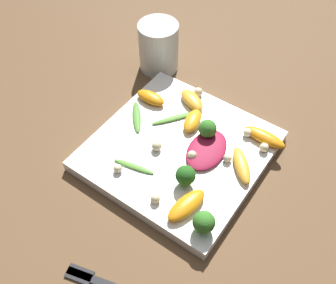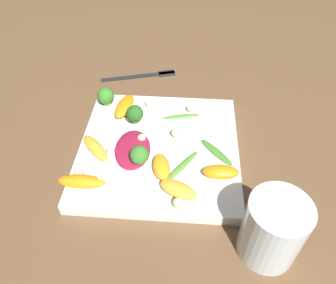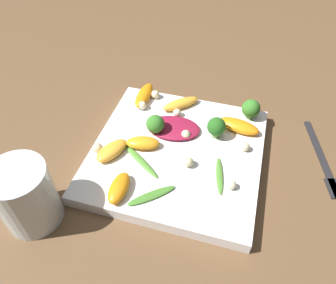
% 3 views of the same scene
% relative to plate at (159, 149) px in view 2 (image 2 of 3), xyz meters
% --- Properties ---
extents(ground_plane, '(2.40, 2.40, 0.00)m').
position_rel_plate_xyz_m(ground_plane, '(0.00, 0.00, -0.01)').
color(ground_plane, brown).
extents(plate, '(0.28, 0.28, 0.02)m').
position_rel_plate_xyz_m(plate, '(0.00, 0.00, 0.00)').
color(plate, white).
rests_on(plate, ground_plane).
extents(drinking_glass, '(0.08, 0.08, 0.10)m').
position_rel_plate_xyz_m(drinking_glass, '(0.17, 0.17, 0.04)').
color(drinking_glass, silver).
rests_on(drinking_glass, ground_plane).
extents(fork, '(0.06, 0.17, 0.01)m').
position_rel_plate_xyz_m(fork, '(-0.25, -0.05, -0.01)').
color(fork, '#262628').
rests_on(fork, ground_plane).
extents(radicchio_leaf_0, '(0.10, 0.07, 0.01)m').
position_rel_plate_xyz_m(radicchio_leaf_0, '(0.02, -0.04, 0.02)').
color(radicchio_leaf_0, maroon).
rests_on(radicchio_leaf_0, plate).
extents(orange_segment_0, '(0.03, 0.08, 0.02)m').
position_rel_plate_xyz_m(orange_segment_0, '(0.10, -0.11, 0.02)').
color(orange_segment_0, orange).
rests_on(orange_segment_0, plate).
extents(orange_segment_1, '(0.03, 0.06, 0.02)m').
position_rel_plate_xyz_m(orange_segment_1, '(0.06, 0.11, 0.02)').
color(orange_segment_1, orange).
rests_on(orange_segment_1, plate).
extents(orange_segment_2, '(0.05, 0.07, 0.02)m').
position_rel_plate_xyz_m(orange_segment_2, '(0.10, 0.04, 0.02)').
color(orange_segment_2, '#FCAD33').
rests_on(orange_segment_2, plate).
extents(orange_segment_3, '(0.06, 0.04, 0.02)m').
position_rel_plate_xyz_m(orange_segment_3, '(0.06, 0.01, 0.02)').
color(orange_segment_3, orange).
rests_on(orange_segment_3, plate).
extents(orange_segment_4, '(0.08, 0.04, 0.02)m').
position_rel_plate_xyz_m(orange_segment_4, '(-0.09, -0.08, 0.02)').
color(orange_segment_4, orange).
rests_on(orange_segment_4, plate).
extents(orange_segment_5, '(0.07, 0.07, 0.02)m').
position_rel_plate_xyz_m(orange_segment_5, '(0.02, -0.11, 0.02)').
color(orange_segment_5, '#FCAD33').
rests_on(orange_segment_5, plate).
extents(broccoli_floret_0, '(0.03, 0.03, 0.04)m').
position_rel_plate_xyz_m(broccoli_floret_0, '(-0.06, -0.05, 0.03)').
color(broccoli_floret_0, '#7A9E51').
rests_on(broccoli_floret_0, plate).
extents(broccoli_floret_1, '(0.03, 0.03, 0.04)m').
position_rel_plate_xyz_m(broccoli_floret_1, '(-0.11, -0.12, 0.03)').
color(broccoli_floret_1, '#7A9E51').
rests_on(broccoli_floret_1, plate).
extents(broccoli_floret_2, '(0.03, 0.03, 0.04)m').
position_rel_plate_xyz_m(broccoli_floret_2, '(0.05, -0.03, 0.03)').
color(broccoli_floret_2, '#7A9E51').
rests_on(broccoli_floret_2, plate).
extents(arugula_sprig_0, '(0.03, 0.07, 0.00)m').
position_rel_plate_xyz_m(arugula_sprig_0, '(-0.08, 0.04, 0.01)').
color(arugula_sprig_0, '#518E33').
rests_on(arugula_sprig_0, plate).
extents(arugula_sprig_1, '(0.07, 0.06, 0.00)m').
position_rel_plate_xyz_m(arugula_sprig_1, '(0.01, 0.10, 0.01)').
color(arugula_sprig_1, '#47842D').
rests_on(arugula_sprig_1, plate).
extents(arugula_sprig_2, '(0.08, 0.06, 0.01)m').
position_rel_plate_xyz_m(arugula_sprig_2, '(0.05, 0.04, 0.01)').
color(arugula_sprig_2, '#518E33').
rests_on(arugula_sprig_2, plate).
extents(macadamia_nut_0, '(0.02, 0.02, 0.02)m').
position_rel_plate_xyz_m(macadamia_nut_0, '(0.08, -0.12, 0.02)').
color(macadamia_nut_0, beige).
rests_on(macadamia_nut_0, plate).
extents(macadamia_nut_1, '(0.02, 0.02, 0.02)m').
position_rel_plate_xyz_m(macadamia_nut_1, '(-0.11, -0.03, 0.02)').
color(macadamia_nut_1, beige).
rests_on(macadamia_nut_1, plate).
extents(macadamia_nut_2, '(0.02, 0.02, 0.02)m').
position_rel_plate_xyz_m(macadamia_nut_2, '(-0.01, -0.03, 0.02)').
color(macadamia_nut_2, beige).
rests_on(macadamia_nut_2, plate).
extents(macadamia_nut_3, '(0.02, 0.02, 0.02)m').
position_rel_plate_xyz_m(macadamia_nut_3, '(-0.03, 0.03, 0.02)').
color(macadamia_nut_3, beige).
rests_on(macadamia_nut_3, plate).
extents(macadamia_nut_4, '(0.01, 0.01, 0.01)m').
position_rel_plate_xyz_m(macadamia_nut_4, '(-0.10, 0.05, 0.02)').
color(macadamia_nut_4, beige).
rests_on(macadamia_nut_4, plate).
extents(macadamia_nut_5, '(0.02, 0.02, 0.02)m').
position_rel_plate_xyz_m(macadamia_nut_5, '(0.09, -0.08, 0.02)').
color(macadamia_nut_5, beige).
rests_on(macadamia_nut_5, plate).
extents(macadamia_nut_6, '(0.02, 0.02, 0.02)m').
position_rel_plate_xyz_m(macadamia_nut_6, '(0.02, -0.08, 0.02)').
color(macadamia_nut_6, beige).
rests_on(macadamia_nut_6, plate).
extents(macadamia_nut_7, '(0.02, 0.02, 0.02)m').
position_rel_plate_xyz_m(macadamia_nut_7, '(0.13, 0.04, 0.02)').
color(macadamia_nut_7, beige).
rests_on(macadamia_nut_7, plate).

